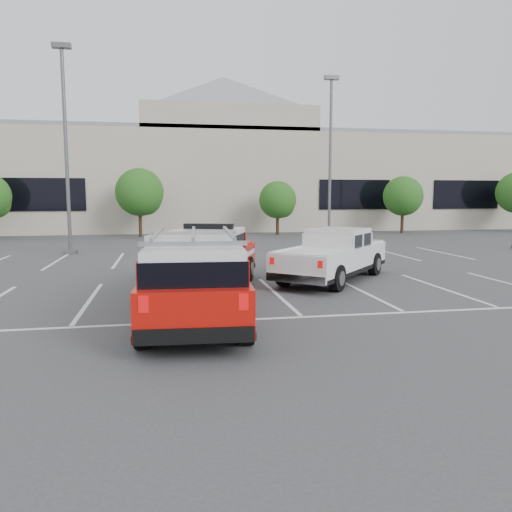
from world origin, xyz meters
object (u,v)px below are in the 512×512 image
at_px(convention_building, 202,176).
at_px(tree_mid_right, 279,201).
at_px(fire_chief_suv, 205,264).
at_px(ladder_suv, 194,287).
at_px(tree_right, 404,197).
at_px(tree_mid_left, 141,194).
at_px(white_pickup, 333,260).
at_px(light_pole_left, 66,150).
at_px(light_pole_mid, 330,159).

distance_m(convention_building, tree_mid_right, 11.20).
xyz_separation_m(convention_building, fire_chief_suv, (-2.24, -30.84, -3.88)).
height_order(fire_chief_suv, ladder_suv, ladder_suv).
relative_size(convention_building, tree_right, 13.58).
bearing_deg(tree_right, tree_mid_left, 180.00).
bearing_deg(white_pickup, fire_chief_suv, -124.67).
relative_size(convention_building, light_pole_left, 5.86).
height_order(tree_right, fire_chief_suv, tree_right).
bearing_deg(light_pole_mid, tree_right, 36.77).
bearing_deg(ladder_suv, tree_right, 58.22).
distance_m(light_pole_left, fire_chief_suv, 13.22).
bearing_deg(light_pole_mid, ladder_suv, -116.76).
bearing_deg(convention_building, tree_mid_right, -63.43).
relative_size(fire_chief_suv, white_pickup, 1.10).
height_order(convention_building, light_pole_left, convention_building).
xyz_separation_m(convention_building, white_pickup, (2.33, -29.69, -4.01)).
relative_size(tree_mid_right, fire_chief_suv, 0.64).
relative_size(convention_building, ladder_suv, 10.58).
xyz_separation_m(tree_mid_left, ladder_suv, (2.29, -25.13, -2.17)).
bearing_deg(light_pole_left, fire_chief_suv, -61.59).
relative_size(convention_building, light_pole_mid, 5.86).
distance_m(convention_building, light_pole_left, 21.49).
bearing_deg(tree_right, convention_building, 146.63).
bearing_deg(white_pickup, tree_mid_left, 151.63).
distance_m(tree_right, fire_chief_suv, 27.20).
bearing_deg(light_pole_left, tree_right, 23.51).
height_order(convention_building, fire_chief_suv, convention_building).
bearing_deg(ladder_suv, white_pickup, 49.12).
bearing_deg(light_pole_mid, white_pickup, -108.00).
distance_m(tree_mid_left, light_pole_left, 10.73).
bearing_deg(tree_mid_right, fire_chief_suv, -108.79).
height_order(tree_mid_right, fire_chief_suv, tree_mid_right).
distance_m(tree_mid_right, tree_right, 10.00).
relative_size(light_pole_left, light_pole_mid, 1.00).
height_order(tree_mid_left, tree_right, tree_mid_left).
height_order(white_pickup, ladder_suv, ladder_suv).
distance_m(tree_mid_right, ladder_suv, 26.34).
xyz_separation_m(tree_right, ladder_suv, (-17.71, -25.13, -1.90)).
xyz_separation_m(light_pole_mid, white_pickup, (-4.49, -13.83, -4.48)).
distance_m(tree_mid_left, light_pole_mid, 13.53).
relative_size(tree_mid_left, light_pole_left, 0.47).
bearing_deg(tree_mid_right, convention_building, 116.57).
xyz_separation_m(tree_right, fire_chief_suv, (-17.15, -21.02, -1.93)).
height_order(tree_right, light_pole_left, light_pole_left).
bearing_deg(white_pickup, light_pole_mid, 113.16).
relative_size(tree_mid_left, white_pickup, 0.85).
distance_m(light_pole_mid, white_pickup, 15.21).
relative_size(light_pole_mid, white_pickup, 1.80).
distance_m(light_pole_left, light_pole_mid, 15.52).
xyz_separation_m(tree_right, light_pole_mid, (-8.09, -6.05, 2.41)).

